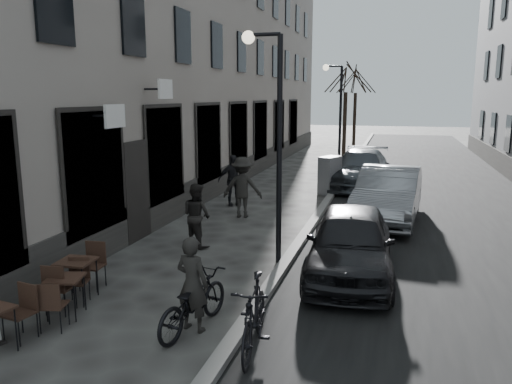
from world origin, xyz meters
The scene contains 18 objects.
road centered at (3.85, 16.00, 0.00)m, with size 7.30×60.00×0.00m, color black.
kerb centered at (0.20, 16.00, 0.06)m, with size 0.25×60.00×0.12m, color gray.
streetlamp_near centered at (-0.17, 6.00, 3.16)m, with size 0.90×0.28×5.09m.
streetlamp_far centered at (-0.17, 18.00, 3.16)m, with size 0.90×0.28×5.09m.
tree_near centered at (-0.10, 21.00, 4.66)m, with size 2.40×2.40×5.70m.
tree_far centered at (-0.10, 27.00, 4.66)m, with size 2.40×2.40×5.70m.
bistro_set_b centered at (-2.87, 2.27, 0.43)m, with size 0.73×1.45×0.83m.
bistro_set_c centered at (-3.10, 2.93, 0.46)m, with size 0.68×1.56×0.90m.
utility_cabinet centered at (0.05, 14.46, 0.72)m, with size 0.53×0.96×1.44m, color slate.
bicycle centered at (-0.57, 2.38, 0.48)m, with size 0.63×1.82×0.96m, color black.
cyclist_rider centered at (-0.57, 2.38, 0.78)m, with size 0.57×0.37×1.56m, color black.
pedestrian_near centered at (-2.24, 6.63, 0.80)m, with size 0.78×0.61×1.61m, color black.
pedestrian_mid centered at (-2.07, 9.91, 0.94)m, with size 1.22×0.70×1.88m, color #272522.
pedestrian_far centered at (-2.88, 11.43, 0.88)m, with size 1.03×0.43×1.76m, color black.
car_near centered at (1.64, 5.56, 0.73)m, with size 1.72×4.28×1.46m, color black.
car_mid centered at (2.30, 10.64, 0.80)m, with size 1.70×4.89×1.61m, color gray.
car_far centered at (1.09, 16.20, 0.76)m, with size 2.12×5.22×1.52m, color #3C4147.
moped centered at (0.56, 2.00, 0.55)m, with size 0.52×1.84×1.11m, color black.
Camera 1 is at (2.44, -4.58, 3.73)m, focal length 35.00 mm.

